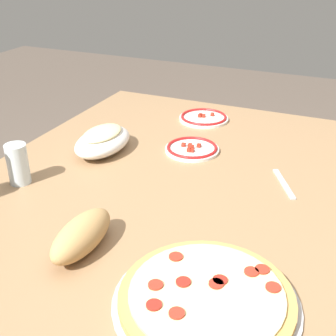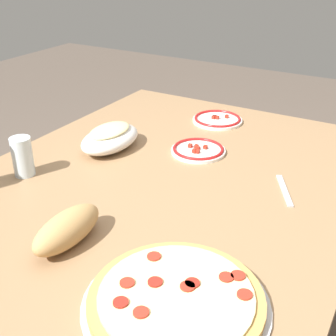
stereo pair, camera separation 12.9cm
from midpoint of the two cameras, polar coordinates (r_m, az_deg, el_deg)
The scene contains 8 objects.
dining_table at distance 1.35m, azimuth -2.73°, elevation -5.04°, with size 1.36×1.07×0.73m.
pepperoni_pizza at distance 0.88m, azimuth 0.59°, elevation -16.53°, with size 0.36×0.36×0.03m.
baked_pasta_dish at distance 1.47m, azimuth -10.90°, elevation 3.51°, with size 0.24×0.15×0.08m.
water_glass at distance 1.34m, azimuth -21.40°, elevation 0.41°, with size 0.06×0.06×0.12m, color silver.
side_plate_near at distance 1.46m, azimuth 0.72°, elevation 2.43°, with size 0.18×0.18×0.02m.
side_plate_far at distance 1.72m, azimuth 2.47°, elevation 6.43°, with size 0.19×0.19×0.02m.
bread_loaf at distance 1.02m, azimuth -14.64°, elevation -8.45°, with size 0.20×0.08×0.08m, color tan.
fork_right at distance 1.29m, azimuth 11.93°, elevation -2.06°, with size 0.17×0.02×0.01m, color #B7B7BC.
Camera 1 is at (-1.05, -0.46, 1.35)m, focal length 47.42 mm.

